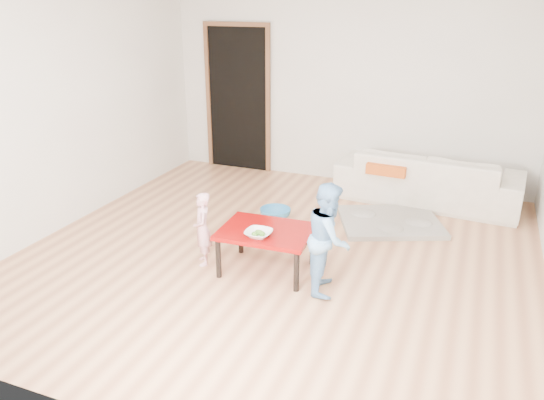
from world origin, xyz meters
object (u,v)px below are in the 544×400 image
Objects in this scene: child_pink at (202,229)px; basin at (275,213)px; red_table at (267,250)px; child_blue at (329,238)px; sofa at (428,177)px; bowl at (259,234)px.

basin is at bearing 137.39° from child_pink.
child_blue is at bearing -9.87° from red_table.
sofa is at bearing 37.68° from basin.
red_table reaches higher than basin.
bowl is 0.66× the size of basin.
sofa is 2.22× the size of child_blue.
red_table is (-1.19, -2.44, -0.11)m from sofa.
child_pink reaches higher than red_table.
red_table is at bearing 65.93° from child_pink.
sofa is 2.61m from child_blue.
sofa reaches higher than basin.
child_blue is at bearing 82.01° from sofa.
sofa is 6.06× the size of basin.
basin is (-1.58, -1.22, -0.27)m from sofa.
child_blue is (-0.56, -2.55, 0.18)m from sofa.
child_pink is at bearing 78.02° from child_blue.
basin is at bearing 42.19° from sofa.
basin is (-1.02, 1.32, -0.44)m from child_blue.
child_blue is at bearing 5.46° from bowl.
bowl is (-0.01, -0.17, 0.24)m from red_table.
red_table is 2.33× the size of basin.
child_pink reaches higher than basin.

